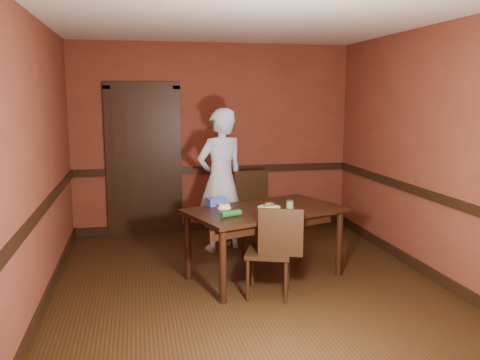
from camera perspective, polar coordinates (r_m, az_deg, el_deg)
name	(u,v)px	position (r m, az deg, el deg)	size (l,w,h in m)	color
floor	(247,283)	(5.48, 0.75, -11.49)	(4.00, 4.50, 0.01)	black
ceiling	(247,18)	(5.18, 0.81, 17.68)	(4.00, 4.50, 0.01)	silver
wall_back	(214,139)	(7.36, -2.97, 4.67)	(4.00, 0.02, 2.70)	brown
wall_front	(329,200)	(3.02, 9.92, -2.26)	(4.00, 0.02, 2.70)	brown
wall_left	(39,161)	(5.12, -21.67, 1.96)	(0.02, 4.50, 2.70)	brown
wall_right	(425,152)	(5.91, 20.10, 2.96)	(0.02, 4.50, 2.70)	brown
dado_back	(214,169)	(7.40, -2.93, 1.19)	(4.00, 0.03, 0.10)	black
dado_left	(43,208)	(5.19, -21.20, -2.97)	(0.03, 4.50, 0.10)	black
dado_right	(422,193)	(5.97, 19.73, -1.34)	(0.03, 4.50, 0.10)	black
baseboard_back	(215,226)	(7.56, -2.87, -5.13)	(4.00, 0.03, 0.12)	black
baseboard_left	(49,292)	(5.42, -20.67, -11.67)	(0.03, 4.50, 0.12)	black
baseboard_right	(417,265)	(6.17, 19.30, -9.02)	(0.03, 4.50, 0.12)	black
door	(144,158)	(7.27, -10.74, 2.42)	(1.05, 0.07, 2.20)	black
dining_table	(264,243)	(5.55, 2.76, -7.08)	(1.63, 0.92, 0.76)	black
chair_far	(252,212)	(6.43, 1.41, -3.65)	(0.47, 0.47, 1.01)	black
chair_near	(269,251)	(5.03, 3.24, -7.92)	(0.43, 0.43, 0.91)	black
person	(221,180)	(6.43, -2.16, 0.00)	(0.66, 0.43, 1.81)	silver
sandwich_plate	(269,207)	(5.46, 3.29, -3.01)	(0.25, 0.25, 0.06)	white
sauce_jar	(290,205)	(5.43, 5.63, -2.79)	(0.08, 0.08, 0.09)	#63973E
cheese_saucer	(224,207)	(5.45, -1.81, -3.02)	(0.15, 0.15, 0.05)	white
food_tub	(216,201)	(5.59, -2.70, -2.42)	(0.24, 0.20, 0.09)	blue
wrapped_veg	(231,214)	(5.07, -1.03, -3.80)	(0.06, 0.06, 0.22)	#1A511F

